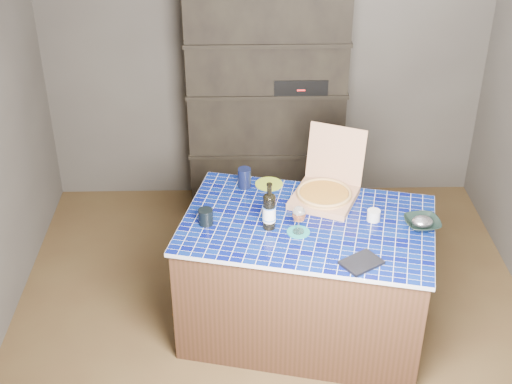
{
  "coord_description": "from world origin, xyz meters",
  "views": [
    {
      "loc": [
        -0.2,
        -3.56,
        3.2
      ],
      "look_at": [
        -0.12,
        0.0,
        1.04
      ],
      "focal_mm": 50.0,
      "sensor_mm": 36.0,
      "label": 1
    }
  ],
  "objects_px": {
    "mead_bottle": "(269,211)",
    "wine_glass": "(299,215)",
    "dvd_case": "(361,263)",
    "kitchen_island": "(305,277)",
    "pizza_box": "(325,191)",
    "bowl": "(422,223)"
  },
  "relations": [
    {
      "from": "kitchen_island",
      "to": "bowl",
      "type": "height_order",
      "value": "bowl"
    },
    {
      "from": "mead_bottle",
      "to": "dvd_case",
      "type": "distance_m",
      "value": 0.63
    },
    {
      "from": "wine_glass",
      "to": "dvd_case",
      "type": "distance_m",
      "value": 0.47
    },
    {
      "from": "bowl",
      "to": "pizza_box",
      "type": "bearing_deg",
      "value": 148.66
    },
    {
      "from": "wine_glass",
      "to": "bowl",
      "type": "relative_size",
      "value": 0.83
    },
    {
      "from": "pizza_box",
      "to": "mead_bottle",
      "type": "height_order",
      "value": "pizza_box"
    },
    {
      "from": "wine_glass",
      "to": "dvd_case",
      "type": "xyz_separation_m",
      "value": [
        0.32,
        -0.31,
        -0.12
      ]
    },
    {
      "from": "mead_bottle",
      "to": "wine_glass",
      "type": "height_order",
      "value": "mead_bottle"
    },
    {
      "from": "kitchen_island",
      "to": "bowl",
      "type": "bearing_deg",
      "value": 7.98
    },
    {
      "from": "pizza_box",
      "to": "wine_glass",
      "type": "distance_m",
      "value": 0.42
    },
    {
      "from": "dvd_case",
      "to": "bowl",
      "type": "distance_m",
      "value": 0.54
    },
    {
      "from": "mead_bottle",
      "to": "dvd_case",
      "type": "bearing_deg",
      "value": -36.74
    },
    {
      "from": "kitchen_island",
      "to": "dvd_case",
      "type": "distance_m",
      "value": 0.64
    },
    {
      "from": "kitchen_island",
      "to": "mead_bottle",
      "type": "xyz_separation_m",
      "value": [
        -0.24,
        -0.04,
        0.53
      ]
    },
    {
      "from": "wine_glass",
      "to": "bowl",
      "type": "xyz_separation_m",
      "value": [
        0.74,
        0.04,
        -0.1
      ]
    },
    {
      "from": "pizza_box",
      "to": "bowl",
      "type": "height_order",
      "value": "pizza_box"
    },
    {
      "from": "wine_glass",
      "to": "bowl",
      "type": "distance_m",
      "value": 0.75
    },
    {
      "from": "dvd_case",
      "to": "bowl",
      "type": "relative_size",
      "value": 1.03
    },
    {
      "from": "kitchen_island",
      "to": "pizza_box",
      "type": "bearing_deg",
      "value": 77.22
    },
    {
      "from": "wine_glass",
      "to": "dvd_case",
      "type": "height_order",
      "value": "wine_glass"
    },
    {
      "from": "wine_glass",
      "to": "mead_bottle",
      "type": "bearing_deg",
      "value": 161.65
    },
    {
      "from": "pizza_box",
      "to": "bowl",
      "type": "distance_m",
      "value": 0.64
    }
  ]
}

